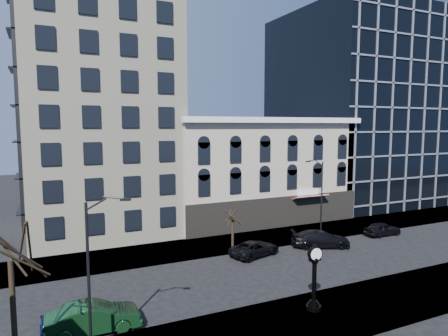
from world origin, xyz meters
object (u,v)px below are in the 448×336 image
street_lamp_near (99,234)px  car_near_b (94,318)px  car_near_a (86,317)px  street_clock (314,280)px

street_lamp_near → car_near_b: size_ratio=1.60×
car_near_a → car_near_b: car_near_b is taller
street_lamp_near → car_near_b: bearing=116.6°
car_near_a → street_lamp_near: bearing=-172.6°
street_lamp_near → car_near_a: bearing=123.0°
street_clock → car_near_a: (-13.17, 3.54, -1.21)m
car_near_a → car_near_b: bearing=-133.3°
car_near_b → street_clock: bearing=-101.8°
car_near_a → car_near_b: (0.37, -0.34, 0.04)m
street_clock → street_lamp_near: 13.42m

